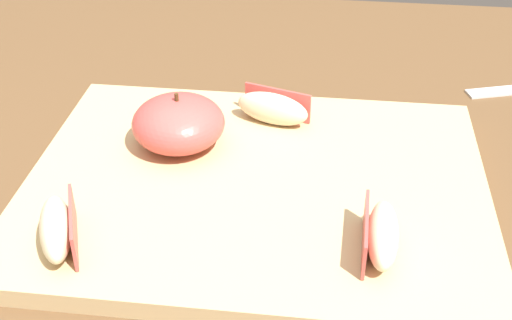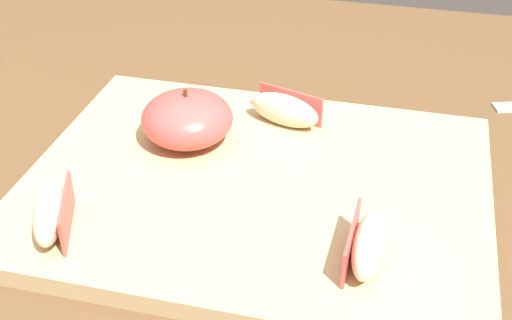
{
  "view_description": "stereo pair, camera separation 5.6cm",
  "coord_description": "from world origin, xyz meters",
  "px_view_note": "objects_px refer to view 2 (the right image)",
  "views": [
    {
      "loc": [
        0.13,
        -0.53,
        1.11
      ],
      "look_at": [
        0.08,
        -0.06,
        0.79
      ],
      "focal_mm": 47.7,
      "sensor_mm": 36.0,
      "label": 1
    },
    {
      "loc": [
        0.19,
        -0.52,
        1.11
      ],
      "look_at": [
        0.08,
        -0.06,
        0.79
      ],
      "focal_mm": 47.7,
      "sensor_mm": 36.0,
      "label": 2
    }
  ],
  "objects_px": {
    "apple_half_skin_up": "(185,118)",
    "apple_wedge_back": "(51,213)",
    "cutting_board": "(256,187)",
    "apple_wedge_near_knife": "(367,244)",
    "apple_wedge_right": "(285,109)"
  },
  "relations": [
    {
      "from": "apple_wedge_near_knife",
      "to": "cutting_board",
      "type": "bearing_deg",
      "value": 142.24
    },
    {
      "from": "apple_wedge_near_knife",
      "to": "apple_wedge_back",
      "type": "height_order",
      "value": "same"
    },
    {
      "from": "cutting_board",
      "to": "apple_wedge_back",
      "type": "relative_size",
      "value": 5.23
    },
    {
      "from": "apple_wedge_near_knife",
      "to": "apple_half_skin_up",
      "type": "bearing_deg",
      "value": 145.2
    },
    {
      "from": "apple_half_skin_up",
      "to": "apple_wedge_near_knife",
      "type": "distance_m",
      "value": 0.22
    },
    {
      "from": "cutting_board",
      "to": "apple_wedge_near_knife",
      "type": "relative_size",
      "value": 5.43
    },
    {
      "from": "apple_half_skin_up",
      "to": "apple_wedge_near_knife",
      "type": "xyz_separation_m",
      "value": [
        0.18,
        -0.12,
        -0.01
      ]
    },
    {
      "from": "apple_half_skin_up",
      "to": "apple_wedge_back",
      "type": "xyz_separation_m",
      "value": [
        -0.06,
        -0.15,
        -0.01
      ]
    },
    {
      "from": "apple_wedge_near_knife",
      "to": "apple_wedge_right",
      "type": "xyz_separation_m",
      "value": [
        -0.1,
        0.17,
        0.0
      ]
    },
    {
      "from": "apple_half_skin_up",
      "to": "cutting_board",
      "type": "bearing_deg",
      "value": -30.59
    },
    {
      "from": "apple_wedge_back",
      "to": "apple_wedge_near_knife",
      "type": "bearing_deg",
      "value": 5.29
    },
    {
      "from": "cutting_board",
      "to": "apple_half_skin_up",
      "type": "bearing_deg",
      "value": 149.41
    },
    {
      "from": "apple_wedge_back",
      "to": "apple_wedge_right",
      "type": "height_order",
      "value": "same"
    },
    {
      "from": "apple_half_skin_up",
      "to": "apple_wedge_back",
      "type": "height_order",
      "value": "apple_half_skin_up"
    },
    {
      "from": "cutting_board",
      "to": "apple_half_skin_up",
      "type": "relative_size",
      "value": 4.66
    }
  ]
}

